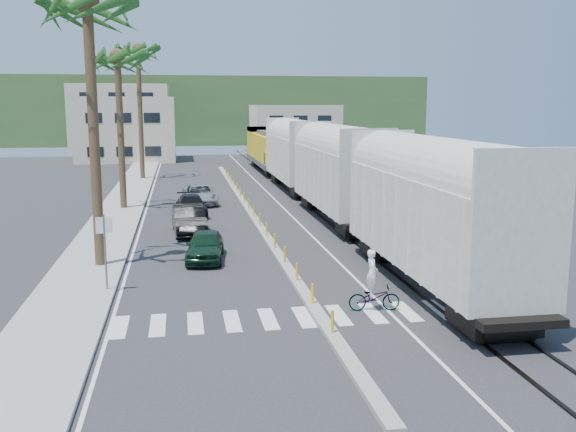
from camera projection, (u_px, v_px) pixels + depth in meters
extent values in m
plane|color=#28282B|center=(307.00, 299.00, 23.49)|extent=(140.00, 140.00, 0.00)
cube|color=gray|center=(125.00, 202.00, 46.37)|extent=(3.00, 90.00, 0.15)
cube|color=black|center=(291.00, 193.00, 51.39)|extent=(0.12, 100.00, 0.06)
cube|color=black|center=(309.00, 193.00, 51.62)|extent=(0.12, 100.00, 0.06)
cube|color=gray|center=(249.00, 210.00, 42.91)|extent=(0.45, 60.00, 0.15)
cylinder|color=yellow|center=(332.00, 322.00, 19.51)|extent=(0.10, 0.10, 0.70)
cylinder|color=yellow|center=(312.00, 293.00, 22.43)|extent=(0.10, 0.10, 0.70)
cylinder|color=yellow|center=(297.00, 272.00, 25.34)|extent=(0.10, 0.10, 0.70)
cylinder|color=yellow|center=(285.00, 255.00, 28.26)|extent=(0.10, 0.10, 0.70)
cylinder|color=yellow|center=(275.00, 241.00, 31.17)|extent=(0.10, 0.10, 0.70)
cylinder|color=yellow|center=(267.00, 229.00, 34.09)|extent=(0.10, 0.10, 0.70)
cylinder|color=yellow|center=(260.00, 219.00, 37.00)|extent=(0.10, 0.10, 0.70)
cylinder|color=yellow|center=(254.00, 211.00, 39.92)|extent=(0.10, 0.10, 0.70)
cylinder|color=yellow|center=(249.00, 204.00, 42.83)|extent=(0.10, 0.10, 0.70)
cylinder|color=yellow|center=(244.00, 197.00, 45.75)|extent=(0.10, 0.10, 0.70)
cylinder|color=yellow|center=(240.00, 192.00, 48.66)|extent=(0.10, 0.10, 0.70)
cylinder|color=yellow|center=(237.00, 187.00, 51.58)|extent=(0.10, 0.10, 0.70)
cylinder|color=yellow|center=(234.00, 183.00, 54.49)|extent=(0.10, 0.10, 0.70)
cylinder|color=yellow|center=(231.00, 179.00, 57.41)|extent=(0.10, 0.10, 0.70)
cylinder|color=yellow|center=(228.00, 175.00, 60.32)|extent=(0.10, 0.10, 0.70)
cylinder|color=yellow|center=(226.00, 172.00, 63.24)|extent=(0.10, 0.10, 0.70)
cube|color=silver|center=(318.00, 316.00, 21.54)|extent=(14.00, 2.20, 0.01)
cube|color=silver|center=(149.00, 202.00, 46.66)|extent=(0.12, 90.00, 0.01)
cube|color=silver|center=(275.00, 199.00, 48.18)|extent=(0.12, 90.00, 0.01)
cube|color=#B7B6A8|center=(433.00, 220.00, 24.39)|extent=(3.00, 12.88, 3.40)
cylinder|color=#B7B6A8|center=(435.00, 175.00, 24.10)|extent=(2.90, 12.58, 2.90)
cube|color=black|center=(431.00, 276.00, 24.76)|extent=(2.60, 12.88, 1.00)
cube|color=#B7B6A8|center=(338.00, 177.00, 38.96)|extent=(3.00, 12.88, 3.40)
cylinder|color=#B7B6A8|center=(338.00, 149.00, 38.67)|extent=(2.90, 12.58, 2.90)
cube|color=black|center=(337.00, 212.00, 39.34)|extent=(2.60, 12.88, 1.00)
cube|color=#B7B6A8|center=(295.00, 157.00, 53.54)|extent=(3.00, 12.88, 3.40)
cylinder|color=#B7B6A8|center=(295.00, 137.00, 53.25)|extent=(2.90, 12.58, 2.90)
cube|color=black|center=(294.00, 183.00, 53.91)|extent=(2.60, 12.88, 1.00)
cube|color=#4C4C4F|center=(269.00, 161.00, 69.36)|extent=(3.00, 17.00, 0.50)
cube|color=yellow|center=(270.00, 147.00, 68.13)|extent=(2.70, 12.24, 2.60)
cube|color=yellow|center=(262.00, 141.00, 74.66)|extent=(3.00, 3.74, 3.20)
cube|color=black|center=(269.00, 166.00, 69.47)|extent=(2.60, 13.60, 0.90)
cylinder|color=brown|center=(94.00, 141.00, 27.07)|extent=(0.44, 0.44, 11.00)
sphere|color=#1C4B17|center=(87.00, 2.00, 26.10)|extent=(3.20, 3.20, 3.20)
cylinder|color=brown|center=(121.00, 136.00, 42.65)|extent=(0.44, 0.44, 10.00)
sphere|color=#1C4B17|center=(117.00, 56.00, 41.77)|extent=(3.20, 3.20, 3.20)
cylinder|color=brown|center=(140.00, 116.00, 60.02)|extent=(0.44, 0.44, 12.00)
sphere|color=#1C4B17|center=(138.00, 48.00, 58.97)|extent=(3.20, 3.20, 3.20)
cylinder|color=slate|center=(105.00, 254.00, 23.98)|extent=(0.08, 0.08, 3.00)
cube|color=silver|center=(104.00, 225.00, 23.79)|extent=(0.60, 0.04, 0.60)
cube|color=beige|center=(127.00, 129.00, 81.24)|extent=(12.00, 10.00, 8.00)
cube|color=beige|center=(121.00, 119.00, 96.29)|extent=(14.00, 12.00, 10.00)
cube|color=beige|center=(294.00, 130.00, 92.86)|extent=(12.00, 10.00, 7.00)
cube|color=#385628|center=(203.00, 110.00, 119.62)|extent=(80.00, 20.00, 12.00)
imported|color=black|center=(205.00, 245.00, 29.23)|extent=(2.44, 4.36, 1.37)
imported|color=black|center=(189.00, 220.00, 35.25)|extent=(2.24, 4.96, 1.57)
imported|color=black|center=(191.00, 206.00, 40.98)|extent=(2.36, 4.75, 1.32)
imported|color=#ABAEB0|center=(200.00, 194.00, 45.92)|extent=(2.83, 5.21, 1.38)
imported|color=#9EA0A5|center=(374.00, 297.00, 22.09)|extent=(1.02, 1.90, 0.92)
imported|color=white|center=(372.00, 272.00, 21.92)|extent=(0.68, 0.52, 1.61)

